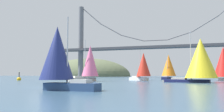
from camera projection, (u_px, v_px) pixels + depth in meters
name	position (u px, v px, depth m)	size (l,w,h in m)	color
ground_plane	(39.00, 88.00, 29.57)	(360.00, 360.00, 0.00)	#385670
headland_left	(87.00, 76.00, 174.67)	(63.08, 44.00, 25.61)	#5B6647
suspension_bridge	(155.00, 43.00, 120.60)	(117.40, 6.00, 38.89)	slate
sailboat_scarlet_sail	(143.00, 66.00, 60.67)	(6.77, 5.71, 7.67)	white
sailboat_pink_spinnaker	(89.00, 62.00, 55.72)	(6.42, 7.26, 9.37)	#B7B2A8
sailboat_yellow_sail	(200.00, 59.00, 47.06)	(10.57, 7.02, 10.15)	#191E4C
sailboat_red_spinnaker	(224.00, 63.00, 62.98)	(7.04, 9.10, 10.16)	white
sailboat_orange_sail	(168.00, 66.00, 76.66)	(5.13, 8.04, 8.17)	#191E4C
sailboat_navy_sail	(59.00, 56.00, 24.96)	(6.66, 3.78, 7.46)	navy
channel_buoy	(19.00, 79.00, 63.63)	(1.10, 1.10, 2.64)	gold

